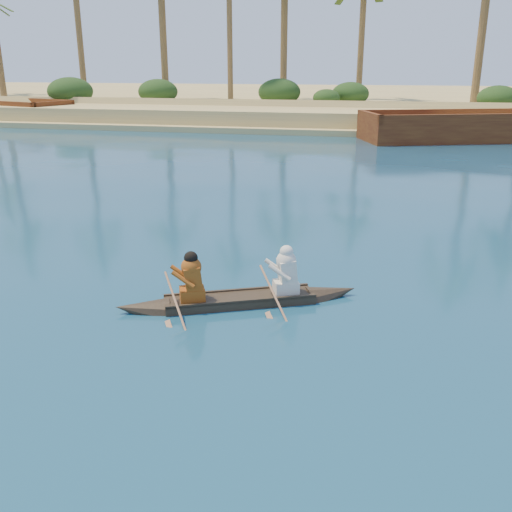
# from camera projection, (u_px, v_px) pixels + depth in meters

# --- Properties ---
(ground) EXTENTS (160.00, 160.00, 0.00)m
(ground) POSITION_uv_depth(u_px,v_px,m) (210.00, 237.00, 14.70)
(ground) COLOR navy
(ground) RESTS_ON ground
(sandy_embankment) EXTENTS (150.00, 51.00, 1.50)m
(sandy_embankment) POSITION_uv_depth(u_px,v_px,m) (345.00, 102.00, 57.87)
(sandy_embankment) COLOR #CDBB73
(sandy_embankment) RESTS_ON ground
(palm_grove) EXTENTS (110.00, 14.00, 16.00)m
(palm_grove) POSITION_uv_depth(u_px,v_px,m) (338.00, 13.00, 44.48)
(palm_grove) COLOR #2B4F1C
(palm_grove) RESTS_ON ground
(shrub_cluster) EXTENTS (100.00, 6.00, 2.40)m
(shrub_cluster) POSITION_uv_depth(u_px,v_px,m) (330.00, 105.00, 43.43)
(shrub_cluster) COLOR #1C3613
(shrub_cluster) RESTS_ON ground
(canoe) EXTENTS (4.39, 2.40, 1.25)m
(canoe) POSITION_uv_depth(u_px,v_px,m) (240.00, 292.00, 10.55)
(canoe) COLOR #36281D
(canoe) RESTS_ON ground
(barge_left) EXTENTS (12.08, 7.09, 1.91)m
(barge_left) POSITION_uv_depth(u_px,v_px,m) (5.00, 112.00, 44.59)
(barge_left) COLOR brown
(barge_left) RESTS_ON ground
(barge_mid) EXTENTS (12.17, 7.56, 1.92)m
(barge_mid) POSITION_uv_depth(u_px,v_px,m) (463.00, 128.00, 33.04)
(barge_mid) COLOR brown
(barge_mid) RESTS_ON ground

